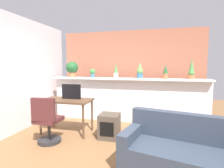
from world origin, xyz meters
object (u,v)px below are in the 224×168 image
(potted_plant_0, at_px, (72,68))
(side_cube_shelf, at_px, (109,126))
(potted_plant_2, at_px, (116,72))
(couch, at_px, (181,155))
(office_chair, at_px, (47,124))
(potted_plant_3, at_px, (140,71))
(desk, at_px, (67,103))
(tv_monitor, at_px, (71,92))
(potted_plant_1, at_px, (93,73))
(potted_plant_5, at_px, (191,71))
(potted_plant_4, at_px, (165,72))

(potted_plant_0, relative_size, side_cube_shelf, 0.88)
(side_cube_shelf, bearing_deg, potted_plant_2, 96.36)
(couch, bearing_deg, office_chair, 170.13)
(couch, bearing_deg, potted_plant_3, 110.09)
(potted_plant_3, height_order, desk, potted_plant_3)
(potted_plant_2, xyz_separation_m, potted_plant_3, (0.62, 0.05, 0.02))
(side_cube_shelf, height_order, couch, couch)
(potted_plant_0, relative_size, tv_monitor, 0.99)
(potted_plant_3, relative_size, office_chair, 0.45)
(potted_plant_2, xyz_separation_m, tv_monitor, (-0.79, -0.97, -0.42))
(potted_plant_1, height_order, side_cube_shelf, potted_plant_1)
(potted_plant_0, bearing_deg, side_cube_shelf, -39.68)
(potted_plant_1, xyz_separation_m, side_cube_shelf, (0.79, -1.17, -1.05))
(potted_plant_5, height_order, couch, potted_plant_5)
(potted_plant_0, distance_m, side_cube_shelf, 2.17)
(side_cube_shelf, bearing_deg, potted_plant_4, 44.56)
(potted_plant_1, distance_m, potted_plant_5, 2.51)
(potted_plant_0, distance_m, potted_plant_1, 0.62)
(potted_plant_0, height_order, desk, potted_plant_0)
(office_chair, bearing_deg, potted_plant_5, 31.35)
(potted_plant_0, bearing_deg, potted_plant_3, 0.06)
(potted_plant_5, xyz_separation_m, couch, (-0.44, -2.11, -1.08))
(potted_plant_2, xyz_separation_m, couch, (1.40, -2.08, -1.06))
(potted_plant_2, bearing_deg, potted_plant_4, -0.40)
(tv_monitor, bearing_deg, potted_plant_1, 83.12)
(potted_plant_3, distance_m, potted_plant_4, 0.63)
(potted_plant_4, height_order, side_cube_shelf, potted_plant_4)
(potted_plant_0, height_order, side_cube_shelf, potted_plant_0)
(potted_plant_3, xyz_separation_m, potted_plant_5, (1.22, -0.02, 0.00))
(office_chair, bearing_deg, desk, 83.07)
(potted_plant_1, distance_m, tv_monitor, 1.11)
(potted_plant_0, xyz_separation_m, potted_plant_2, (1.28, -0.05, -0.08))
(potted_plant_3, height_order, potted_plant_4, potted_plant_3)
(potted_plant_4, xyz_separation_m, desk, (-2.12, -1.05, -0.68))
(potted_plant_1, distance_m, office_chair, 1.97)
(office_chair, bearing_deg, potted_plant_1, 80.82)
(potted_plant_3, relative_size, couch, 0.24)
(desk, bearing_deg, potted_plant_5, 21.76)
(potted_plant_5, bearing_deg, potted_plant_2, -179.05)
(potted_plant_2, bearing_deg, desk, -129.62)
(potted_plant_4, bearing_deg, tv_monitor, -154.70)
(potted_plant_0, relative_size, potted_plant_2, 1.19)
(potted_plant_1, height_order, tv_monitor, potted_plant_1)
(potted_plant_5, bearing_deg, potted_plant_3, 178.97)
(potted_plant_0, xyz_separation_m, desk, (0.41, -1.10, -0.75))
(potted_plant_5, distance_m, couch, 2.41)
(potted_plant_2, xyz_separation_m, side_cube_shelf, (0.12, -1.12, -1.09))
(potted_plant_2, relative_size, side_cube_shelf, 0.74)
(side_cube_shelf, bearing_deg, desk, 176.42)
(desk, bearing_deg, office_chair, -96.93)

